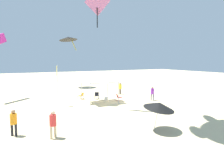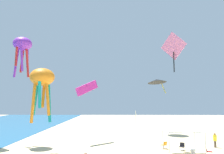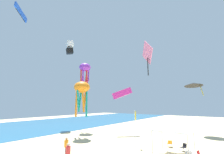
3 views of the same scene
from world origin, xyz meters
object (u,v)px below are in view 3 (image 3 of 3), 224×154
(kite_parafoil_magenta, at_px, (122,93))
(person_beachcomber, at_px, (66,145))
(kite_octopus_purple, at_px, (85,69))
(kite_parafoil_blue, at_px, (21,13))
(canopy_tent, at_px, (173,128))
(folding_chair_right_of_tent, at_px, (170,143))
(banner_flag, at_px, (135,125))
(folding_chair_near_cooler, at_px, (184,147))
(person_kite_handler, at_px, (68,152))
(cooler_box, at_px, (189,153))
(kite_octopus_orange, at_px, (82,89))
(kite_diamond_pink, at_px, (147,54))
(kite_box_white, at_px, (70,47))
(kite_delta_black, at_px, (193,84))

(kite_parafoil_magenta, bearing_deg, person_beachcomber, 45.99)
(kite_octopus_purple, bearing_deg, kite_parafoil_blue, -162.27)
(canopy_tent, distance_m, folding_chair_right_of_tent, 3.81)
(kite_parafoil_blue, bearing_deg, banner_flag, -103.05)
(banner_flag, bearing_deg, canopy_tent, -95.60)
(folding_chair_near_cooler, height_order, kite_octopus_purple, kite_octopus_purple)
(folding_chair_right_of_tent, bearing_deg, person_kite_handler, 31.66)
(cooler_box, bearing_deg, kite_parafoil_magenta, 62.76)
(banner_flag, height_order, kite_octopus_purple, kite_octopus_purple)
(folding_chair_right_of_tent, height_order, kite_octopus_orange, kite_octopus_orange)
(kite_parafoil_magenta, bearing_deg, kite_diamond_pink, 82.59)
(folding_chair_right_of_tent, height_order, kite_diamond_pink, kite_diamond_pink)
(banner_flag, bearing_deg, folding_chair_right_of_tent, -54.85)
(kite_diamond_pink, distance_m, kite_parafoil_magenta, 13.83)
(canopy_tent, xyz_separation_m, person_kite_handler, (-8.13, 6.71, -1.63))
(person_beachcomber, bearing_deg, kite_octopus_purple, 172.86)
(canopy_tent, height_order, kite_octopus_purple, kite_octopus_purple)
(folding_chair_right_of_tent, distance_m, kite_box_white, 31.23)
(folding_chair_near_cooler, relative_size, person_beachcomber, 0.47)
(person_kite_handler, xyz_separation_m, kite_parafoil_magenta, (15.13, 4.00, 6.08))
(folding_chair_near_cooler, bearing_deg, person_kite_handler, -97.11)
(folding_chair_right_of_tent, bearing_deg, person_beachcomber, 19.14)
(canopy_tent, distance_m, kite_parafoil_blue, 30.72)
(kite_parafoil_blue, distance_m, kite_box_white, 13.44)
(kite_octopus_orange, bearing_deg, person_kite_handler, -143.58)
(folding_chair_near_cooler, relative_size, person_kite_handler, 0.46)
(person_kite_handler, height_order, kite_delta_black, kite_delta_black)
(kite_box_white, bearing_deg, banner_flag, -165.86)
(kite_octopus_purple, bearing_deg, banner_flag, -72.16)
(kite_diamond_pink, distance_m, kite_octopus_orange, 14.08)
(folding_chair_right_of_tent, bearing_deg, cooler_box, 109.59)
(folding_chair_right_of_tent, height_order, kite_octopus_purple, kite_octopus_purple)
(cooler_box, relative_size, banner_flag, 0.17)
(folding_chair_right_of_tent, relative_size, kite_diamond_pink, 0.22)
(folding_chair_right_of_tent, xyz_separation_m, kite_parafoil_blue, (-9.34, 22.21, 20.90))
(kite_delta_black, distance_m, kite_parafoil_magenta, 13.10)
(canopy_tent, relative_size, person_kite_handler, 1.98)
(kite_delta_black, bearing_deg, kite_octopus_purple, -1.85)
(kite_parafoil_blue, relative_size, kite_box_white, 0.93)
(folding_chair_near_cooler, relative_size, kite_parafoil_magenta, 0.26)
(folding_chair_right_of_tent, bearing_deg, kite_parafoil_blue, -9.21)
(cooler_box, xyz_separation_m, kite_parafoil_magenta, (6.15, 11.95, 6.92))
(kite_delta_black, xyz_separation_m, kite_parafoil_magenta, (-7.17, 10.85, -1.59))
(banner_flag, bearing_deg, kite_delta_black, -19.29)
(kite_box_white, bearing_deg, kite_delta_black, -133.60)
(banner_flag, height_order, person_beachcomber, banner_flag)
(folding_chair_near_cooler, height_order, person_beachcomber, person_beachcomber)
(kite_parafoil_blue, height_order, kite_octopus_orange, kite_parafoil_blue)
(kite_box_white, bearing_deg, canopy_tent, -164.06)
(kite_delta_black, bearing_deg, kite_box_white, -9.51)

